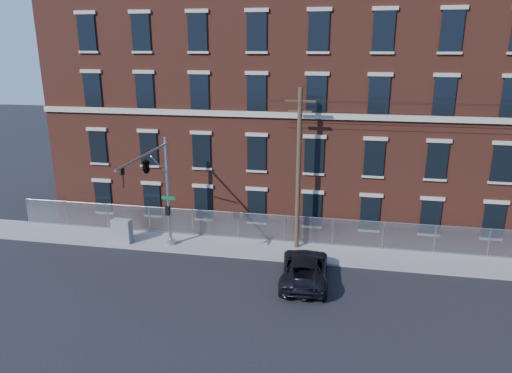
{
  "coord_description": "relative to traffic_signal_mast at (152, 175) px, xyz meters",
  "views": [
    {
      "loc": [
        4.51,
        -21.85,
        12.42
      ],
      "look_at": [
        -0.32,
        4.0,
        4.48
      ],
      "focal_mm": 32.84,
      "sensor_mm": 36.0,
      "label": 1
    }
  ],
  "objects": [
    {
      "name": "chain_link_fence",
      "position": [
        18.0,
        4.12,
        -4.33
      ],
      "size": [
        59.06,
        0.06,
        1.85
      ],
      "color": "#A5A8AD",
      "rests_on": "ground"
    },
    {
      "name": "traffic_signal_mast",
      "position": [
        0.0,
        0.0,
        0.0
      ],
      "size": [
        0.9,
        6.75,
        7.0
      ],
      "color": "#9EA0A5",
      "rests_on": "ground"
    },
    {
      "name": "mill_building",
      "position": [
        18.0,
        11.75,
        2.76
      ],
      "size": [
        55.3,
        14.32,
        16.3
      ],
      "color": "maroon",
      "rests_on": "ground"
    },
    {
      "name": "pickup_truck",
      "position": [
        8.86,
        -0.76,
        -4.64
      ],
      "size": [
        2.71,
        5.46,
        1.49
      ],
      "primitive_type": "imported",
      "rotation": [
        0.0,
        0.0,
        3.19
      ],
      "color": "black",
      "rests_on": "ground"
    },
    {
      "name": "utility_pole_near",
      "position": [
        8.0,
        3.42,
        -0.05
      ],
      "size": [
        1.8,
        0.28,
        10.0
      ],
      "color": "#4C3826",
      "rests_on": "ground"
    },
    {
      "name": "utility_cabinet",
      "position": [
        -3.23,
        2.09,
        -4.49
      ],
      "size": [
        1.25,
        0.64,
        1.55
      ],
      "primitive_type": "cube",
      "rotation": [
        0.0,
        0.0,
        -0.02
      ],
      "color": "gray",
      "rests_on": "sidewalk"
    },
    {
      "name": "sidewalk",
      "position": [
        18.0,
        2.82,
        -5.33
      ],
      "size": [
        65.0,
        3.0,
        0.12
      ],
      "primitive_type": "cube",
      "color": "gray",
      "rests_on": "ground"
    },
    {
      "name": "ground",
      "position": [
        6.0,
        -2.18,
        -5.39
      ],
      "size": [
        140.0,
        140.0,
        0.0
      ],
      "primitive_type": "plane",
      "color": "black",
      "rests_on": "ground"
    }
  ]
}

